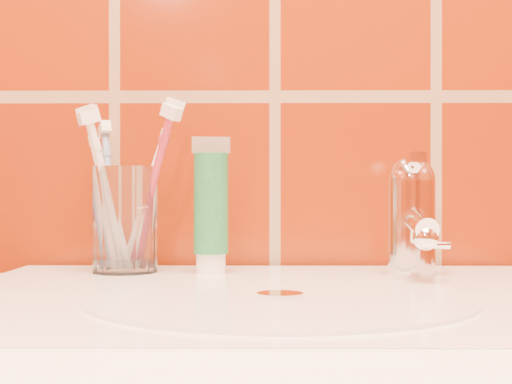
{
  "coord_description": "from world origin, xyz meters",
  "views": [
    {
      "loc": [
        -0.01,
        0.31,
        0.93
      ],
      "look_at": [
        -0.02,
        1.08,
        0.93
      ],
      "focal_mm": 55.0,
      "sensor_mm": 36.0,
      "label": 1
    }
  ],
  "objects": [
    {
      "name": "faucet",
      "position": [
        0.14,
        1.09,
        0.91
      ],
      "size": [
        0.05,
        0.11,
        0.12
      ],
      "color": "white",
      "rests_on": "pedestal_sink"
    },
    {
      "name": "toothbrush_3",
      "position": [
        -0.18,
        1.11,
        0.94
      ],
      "size": [
        0.09,
        0.08,
        0.18
      ],
      "primitive_type": null,
      "rotation": [
        0.24,
        0.0,
        -1.93
      ],
      "color": "white",
      "rests_on": "glass_tumbler"
    },
    {
      "name": "glass_tumbler",
      "position": [
        -0.16,
        1.12,
        0.9
      ],
      "size": [
        0.09,
        0.09,
        0.11
      ],
      "primitive_type": "cylinder",
      "rotation": [
        0.0,
        0.0,
        -0.4
      ],
      "color": "white",
      "rests_on": "pedestal_sink"
    },
    {
      "name": "toothbrush_4",
      "position": [
        -0.18,
        1.14,
        0.93
      ],
      "size": [
        0.1,
        0.15,
        0.18
      ],
      "primitive_type": null,
      "rotation": [
        0.4,
        0.0,
        -2.75
      ],
      "color": "#7292CB",
      "rests_on": "glass_tumbler"
    },
    {
      "name": "toothbrush_2",
      "position": [
        -0.13,
        1.1,
        0.93
      ],
      "size": [
        0.14,
        0.13,
        0.19
      ],
      "primitive_type": null,
      "rotation": [
        0.36,
        0.0,
        0.89
      ],
      "color": "#A72337",
      "rests_on": "glass_tumbler"
    },
    {
      "name": "toothbrush_0",
      "position": [
        -0.17,
        1.1,
        0.93
      ],
      "size": [
        0.11,
        0.1,
        0.18
      ],
      "primitive_type": null,
      "rotation": [
        0.27,
        0.0,
        -0.98
      ],
      "color": "white",
      "rests_on": "glass_tumbler"
    },
    {
      "name": "toothpaste_tube",
      "position": [
        -0.07,
        1.11,
        0.92
      ],
      "size": [
        0.04,
        0.04,
        0.14
      ],
      "rotation": [
        0.0,
        0.0,
        0.21
      ],
      "color": "white",
      "rests_on": "pedestal_sink"
    },
    {
      "name": "toothbrush_1",
      "position": [
        -0.13,
        1.13,
        0.94
      ],
      "size": [
        0.11,
        0.1,
        0.19
      ],
      "primitive_type": null,
      "rotation": [
        0.31,
        0.0,
        1.85
      ],
      "color": "white",
      "rests_on": "glass_tumbler"
    }
  ]
}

